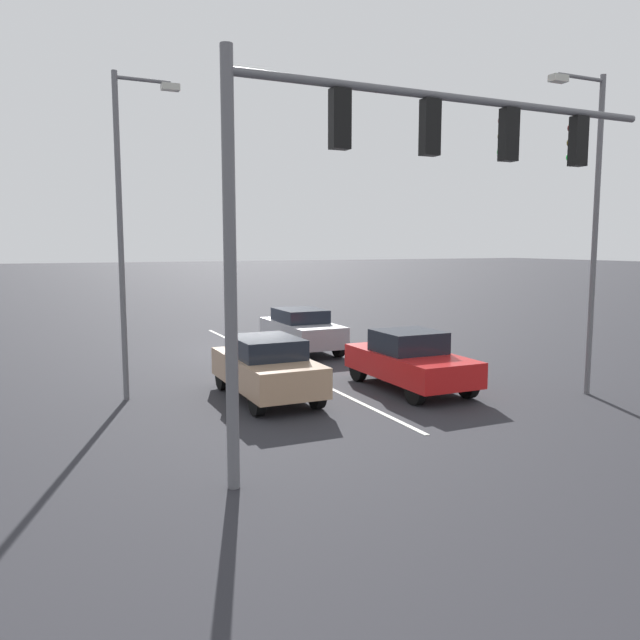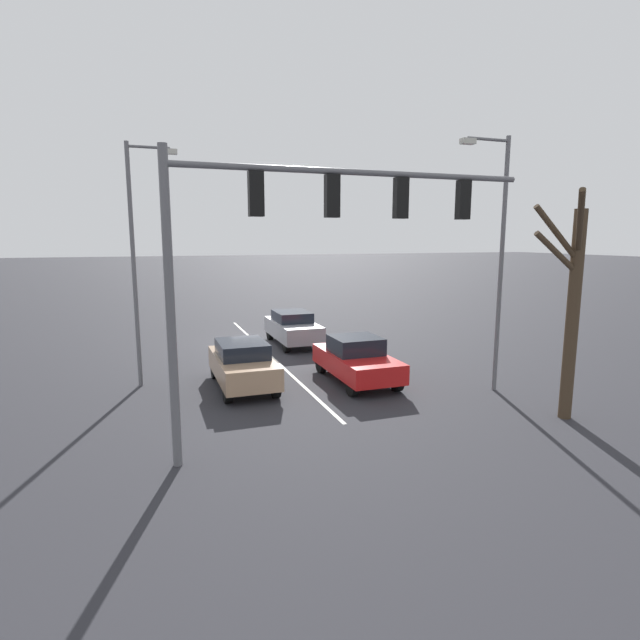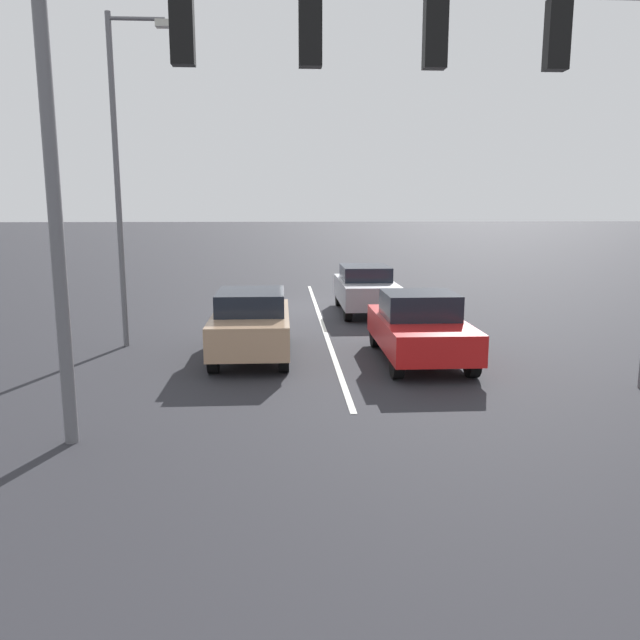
{
  "view_description": "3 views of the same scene",
  "coord_description": "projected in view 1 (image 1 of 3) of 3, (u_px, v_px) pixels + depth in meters",
  "views": [
    {
      "loc": [
        7.14,
        21.48,
        3.87
      ],
      "look_at": [
        0.44,
        6.91,
        1.92
      ],
      "focal_mm": 35.0,
      "sensor_mm": 36.0,
      "label": 1
    },
    {
      "loc": [
        4.88,
        22.98,
        4.95
      ],
      "look_at": [
        -1.19,
        5.82,
        1.94
      ],
      "focal_mm": 28.0,
      "sensor_mm": 36.0,
      "label": 2
    },
    {
      "loc": [
        1.2,
        21.33,
        3.51
      ],
      "look_at": [
        0.43,
        8.72,
        1.19
      ],
      "focal_mm": 35.0,
      "sensor_mm": 36.0,
      "label": 3
    }
  ],
  "objects": [
    {
      "name": "ground_plane",
      "position": [
        252.0,
        351.0,
        22.8
      ],
      "size": [
        240.0,
        240.0,
        0.0
      ],
      "primitive_type": "plane",
      "color": "#28282D"
    },
    {
      "name": "lane_stripe_left_divider",
      "position": [
        277.0,
        363.0,
        20.46
      ],
      "size": [
        0.12,
        17.2,
        0.01
      ],
      "primitive_type": "cube",
      "color": "silver",
      "rests_on": "ground_plane"
    },
    {
      "name": "car_tan_midlane_front",
      "position": [
        266.0,
        367.0,
        15.66
      ],
      "size": [
        1.75,
        4.01,
        1.56
      ],
      "color": "tan",
      "rests_on": "ground_plane"
    },
    {
      "name": "car_red_leftlane_front",
      "position": [
        410.0,
        360.0,
        16.72
      ],
      "size": [
        1.84,
        4.11,
        1.57
      ],
      "color": "red",
      "rests_on": "ground_plane"
    },
    {
      "name": "car_gray_leftlane_second",
      "position": [
        301.0,
        330.0,
        22.49
      ],
      "size": [
        1.75,
        4.16,
        1.55
      ],
      "color": "gray",
      "rests_on": "ground_plane"
    },
    {
      "name": "traffic_signal_gantry",
      "position": [
        395.0,
        168.0,
        10.59
      ],
      "size": [
        8.67,
        0.37,
        6.81
      ],
      "color": "slate",
      "rests_on": "ground_plane"
    },
    {
      "name": "street_lamp_right_shoulder",
      "position": [
        126.0,
        217.0,
        15.15
      ],
      "size": [
        1.6,
        0.24,
        7.95
      ],
      "color": "slate",
      "rests_on": "ground_plane"
    },
    {
      "name": "street_lamp_left_shoulder",
      "position": [
        591.0,
        215.0,
        15.61
      ],
      "size": [
        1.75,
        0.24,
        8.01
      ],
      "color": "slate",
      "rests_on": "ground_plane"
    }
  ]
}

